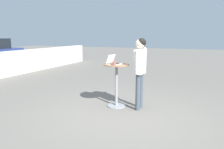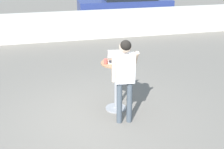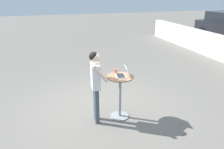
{
  "view_description": "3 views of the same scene",
  "coord_description": "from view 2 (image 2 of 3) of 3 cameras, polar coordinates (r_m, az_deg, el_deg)",
  "views": [
    {
      "loc": [
        -4.44,
        -1.63,
        1.79
      ],
      "look_at": [
        0.29,
        0.34,
        0.85
      ],
      "focal_mm": 35.0,
      "sensor_mm": 36.0,
      "label": 1
    },
    {
      "loc": [
        -1.01,
        -5.56,
        3.24
      ],
      "look_at": [
        0.39,
        0.16,
        0.88
      ],
      "focal_mm": 50.0,
      "sensor_mm": 36.0,
      "label": 2
    },
    {
      "loc": [
        4.96,
        -1.24,
        2.93
      ],
      "look_at": [
        0.36,
        0.17,
        1.08
      ],
      "focal_mm": 35.0,
      "sensor_mm": 36.0,
      "label": 3
    }
  ],
  "objects": [
    {
      "name": "ground_plane",
      "position": [
        6.51,
        -3.05,
        -8.01
      ],
      "size": [
        50.0,
        50.0,
        0.0
      ],
      "primitive_type": "plane",
      "color": "slate"
    },
    {
      "name": "parked_car_near_street",
      "position": [
        15.2,
        2.51,
        12.63
      ],
      "size": [
        4.44,
        1.9,
        1.6
      ],
      "color": "navy",
      "rests_on": "ground_plane"
    },
    {
      "name": "coffee_mug",
      "position": [
        6.35,
        -1.17,
        2.41
      ],
      "size": [
        0.11,
        0.07,
        0.1
      ],
      "color": "#C14C42",
      "rests_on": "cafe_table"
    },
    {
      "name": "standing_person",
      "position": [
        5.91,
        2.38,
        0.52
      ],
      "size": [
        0.53,
        0.36,
        1.72
      ],
      "color": "#424C56",
      "rests_on": "ground_plane"
    },
    {
      "name": "pavement_kerb",
      "position": [
        12.1,
        -8.73,
        8.71
      ],
      "size": [
        17.23,
        0.35,
        1.08
      ],
      "color": "beige",
      "rests_on": "ground_plane"
    },
    {
      "name": "laptop",
      "position": [
        6.49,
        0.69,
        2.87
      ],
      "size": [
        0.38,
        0.36,
        0.23
      ],
      "color": "silver",
      "rests_on": "cafe_table"
    },
    {
      "name": "cafe_table",
      "position": [
        6.59,
        0.74,
        -1.11
      ],
      "size": [
        0.64,
        0.64,
        1.08
      ],
      "color": "gray",
      "rests_on": "ground_plane"
    }
  ]
}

